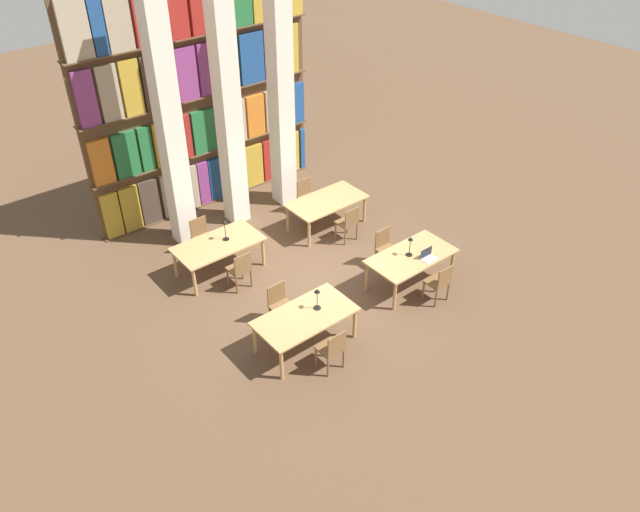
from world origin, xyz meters
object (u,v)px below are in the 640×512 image
reading_table_0 (305,319)px  desk_lamp_0 (317,295)px  pillar_right (280,86)px  desk_lamp_2 (225,226)px  pillar_center (227,101)px  desk_lamp_1 (410,243)px  chair_0 (332,349)px  chair_6 (348,222)px  chair_2 (439,282)px  reading_table_2 (218,246)px  chair_7 (307,196)px  reading_table_3 (326,203)px  chair_1 (280,304)px  reading_table_1 (411,258)px  laptop (429,257)px  chair_4 (240,269)px  chair_5 (202,236)px  pillar_left (168,118)px  chair_3 (386,247)px

reading_table_0 → desk_lamp_0: bearing=4.2°
pillar_right → desk_lamp_2: size_ratio=12.18×
pillar_center → desk_lamp_1: 5.04m
pillar_right → chair_0: pillar_right is taller
pillar_center → chair_6: bearing=-58.6°
pillar_center → chair_2: 5.99m
chair_2 → desk_lamp_0: bearing=165.0°
pillar_center → reading_table_2: bearing=-132.4°
pillar_right → chair_7: size_ratio=6.73×
reading_table_3 → chair_6: chair_6 is taller
chair_1 → reading_table_2: chair_1 is taller
reading_table_1 → chair_7: 3.59m
reading_table_3 → laptop: bearing=-87.5°
chair_4 → chair_6: (2.89, -0.06, 0.00)m
desk_lamp_0 → desk_lamp_2: (-0.11, 2.97, 0.03)m
desk_lamp_1 → chair_4: bearing=143.6°
chair_5 → reading_table_1: bearing=127.8°
desk_lamp_1 → laptop: size_ratio=1.39×
chair_0 → chair_6: bearing=45.1°
pillar_right → chair_4: 4.47m
reading_table_0 → desk_lamp_1: desk_lamp_1 is taller
pillar_center → chair_2: pillar_center is taller
chair_0 → chair_4: bearing=89.6°
reading_table_0 → chair_0: (-0.00, -0.78, -0.16)m
pillar_center → chair_5: bearing=-150.2°
pillar_center → chair_6: (1.48, -2.42, -2.51)m
reading_table_3 → chair_5: bearing=163.8°
chair_1 → pillar_right: bearing=-127.1°
chair_2 → chair_4: (-2.87, 2.88, 0.00)m
laptop → reading_table_3: bearing=92.5°
pillar_left → reading_table_2: 2.84m
reading_table_2 → chair_5: size_ratio=2.08×
pillar_right → reading_table_1: size_ratio=3.24×
pillar_right → chair_2: (0.02, -5.24, -2.51)m
chair_5 → desk_lamp_1: bearing=127.7°
pillar_center → chair_3: size_ratio=6.73×
laptop → chair_7: 3.90m
desk_lamp_2 → reading_table_3: bearing=-1.6°
desk_lamp_0 → chair_7: desk_lamp_0 is taller
reading_table_1 → chair_5: 4.63m
reading_table_2 → chair_6: 3.05m
pillar_left → chair_2: size_ratio=6.73×
chair_0 → chair_1: size_ratio=1.00×
pillar_right → chair_0: 6.57m
pillar_center → desk_lamp_2: 2.79m
pillar_right → chair_1: 5.38m
laptop → reading_table_1: bearing=122.1°
chair_0 → chair_2: 2.89m
chair_5 → desk_lamp_2: (0.18, -0.76, 0.57)m
chair_0 → chair_1: 1.55m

